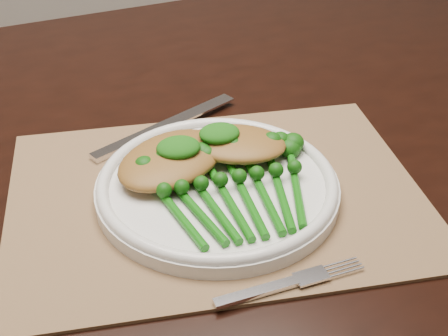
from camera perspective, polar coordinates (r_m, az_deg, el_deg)
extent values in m
cube|color=black|center=(0.86, -7.83, 2.29)|extent=(1.72, 1.14, 0.04)
cube|color=brown|center=(0.72, -0.74, -2.49)|extent=(0.49, 0.38, 0.00)
cylinder|color=silver|center=(0.71, -0.61, -1.88)|extent=(0.28, 0.28, 0.02)
torus|color=silver|center=(0.71, -0.61, -1.25)|extent=(0.27, 0.27, 0.01)
cube|color=silver|center=(0.81, -9.17, 2.10)|extent=(0.09, 0.06, 0.01)
cube|color=silver|center=(0.86, -2.96, 4.99)|extent=(0.14, 0.09, 0.00)
cube|color=silver|center=(0.60, 3.03, -11.26)|extent=(0.09, 0.02, 0.00)
ellipsoid|color=olive|center=(0.73, -4.85, 0.81)|extent=(0.17, 0.16, 0.03)
ellipsoid|color=olive|center=(0.74, 1.14, 2.25)|extent=(0.14, 0.12, 0.02)
ellipsoid|color=#0D460A|center=(0.72, -4.20, 1.88)|extent=(0.05, 0.04, 0.02)
ellipsoid|color=#0D460A|center=(0.74, -0.43, 3.19)|extent=(0.05, 0.04, 0.02)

